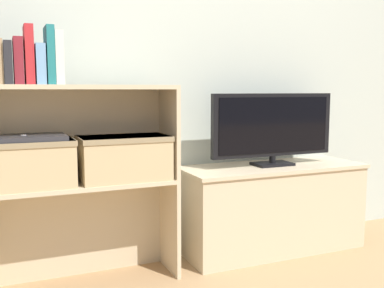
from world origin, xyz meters
TOP-DOWN VIEW (x-y plane):
  - ground_plane at (0.00, 0.00)m, footprint 16.00×16.00m
  - wall_back at (0.00, 0.42)m, footprint 10.00×0.05m
  - tv_stand at (0.52, 0.19)m, footprint 1.07×0.41m
  - tv at (0.52, 0.19)m, footprint 0.77×0.14m
  - bookshelf_lower_tier at (-0.58, 0.20)m, footprint 0.93×0.28m
  - bookshelf_upper_tier at (-0.58, 0.20)m, footprint 0.93×0.28m
  - book_charcoal at (-0.85, 0.10)m, footprint 0.03×0.15m
  - book_maroon at (-0.81, 0.10)m, footprint 0.04×0.13m
  - book_crimson at (-0.77, 0.10)m, footprint 0.04×0.13m
  - book_skyblue at (-0.73, 0.10)m, footprint 0.04×0.15m
  - book_teal at (-0.69, 0.10)m, footprint 0.03×0.16m
  - book_ivory at (-0.65, 0.10)m, footprint 0.04×0.13m
  - storage_basket_left at (-0.81, 0.12)m, footprint 0.42×0.24m
  - storage_basket_right at (-0.36, 0.12)m, footprint 0.42×0.24m
  - laptop at (-0.81, 0.12)m, footprint 0.35×0.23m

SIDE VIEW (x-z plane):
  - ground_plane at x=0.00m, z-range 0.00..0.00m
  - tv_stand at x=0.52m, z-range 0.00..0.49m
  - bookshelf_lower_tier at x=-0.58m, z-range 0.06..0.55m
  - storage_basket_left at x=-0.81m, z-range 0.50..0.71m
  - storage_basket_right at x=-0.36m, z-range 0.50..0.71m
  - laptop at x=-0.81m, z-range 0.70..0.73m
  - tv at x=0.52m, z-range 0.51..0.92m
  - bookshelf_upper_tier at x=-0.58m, z-range 0.55..1.00m
  - book_skyblue at x=-0.73m, z-range 0.94..1.11m
  - book_charcoal at x=-0.85m, z-range 0.94..1.12m
  - book_maroon at x=-0.81m, z-range 0.94..1.14m
  - book_ivory at x=-0.65m, z-range 0.94..1.17m
  - book_teal at x=-0.69m, z-range 0.94..1.19m
  - book_crimson at x=-0.77m, z-range 0.94..1.19m
  - wall_back at x=0.00m, z-range 0.00..2.40m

